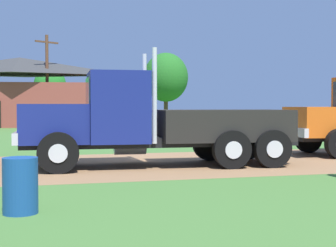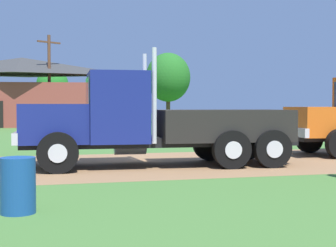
{
  "view_description": "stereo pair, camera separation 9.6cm",
  "coord_description": "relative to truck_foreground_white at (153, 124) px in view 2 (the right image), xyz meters",
  "views": [
    {
      "loc": [
        -2.81,
        -15.1,
        1.82
      ],
      "look_at": [
        1.06,
        -0.39,
        1.27
      ],
      "focal_mm": 53.26,
      "sensor_mm": 36.0,
      "label": 1
    },
    {
      "loc": [
        -2.72,
        -15.13,
        1.82
      ],
      "look_at": [
        1.06,
        -0.39,
        1.27
      ],
      "focal_mm": 53.26,
      "sensor_mm": 36.0,
      "label": 2
    }
  ],
  "objects": [
    {
      "name": "dirt_track",
      "position": [
        -0.55,
        0.56,
        -1.27
      ],
      "size": [
        120.0,
        6.89,
        0.01
      ],
      "primitive_type": "cube",
      "color": "#956C47",
      "rests_on": "ground_plane"
    },
    {
      "name": "shed_building",
      "position": [
        -4.79,
        30.13,
        1.61
      ],
      "size": [
        14.52,
        7.01,
        5.95
      ],
      "color": "brown",
      "rests_on": "ground_plane"
    },
    {
      "name": "steel_barrel",
      "position": [
        -3.65,
        -5.85,
        -0.8
      ],
      "size": [
        0.59,
        0.59,
        0.95
      ],
      "primitive_type": "cylinder",
      "color": "#19478C",
      "rests_on": "ground_plane"
    },
    {
      "name": "tree_mid",
      "position": [
        -1.97,
        41.72,
        2.8
      ],
      "size": [
        3.47,
        3.47,
        6.01
      ],
      "color": "#513823",
      "rests_on": "ground_plane"
    },
    {
      "name": "ground_plane",
      "position": [
        -0.55,
        0.56,
        -1.27
      ],
      "size": [
        200.0,
        200.0,
        0.0
      ],
      "primitive_type": "plane",
      "color": "#477532"
    },
    {
      "name": "tree_right",
      "position": [
        9.9,
        36.73,
        3.53
      ],
      "size": [
        4.72,
        4.72,
        7.41
      ],
      "color": "#513823",
      "rests_on": "ground_plane"
    },
    {
      "name": "truck_foreground_white",
      "position": [
        0.0,
        0.0,
        0.0
      ],
      "size": [
        8.4,
        2.89,
        3.45
      ],
      "color": "black",
      "rests_on": "ground_plane"
    },
    {
      "name": "utility_pole_far",
      "position": [
        -2.53,
        28.21,
        2.82
      ],
      "size": [
        1.94,
        1.29,
        7.69
      ],
      "color": "brown",
      "rests_on": "ground_plane"
    }
  ]
}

